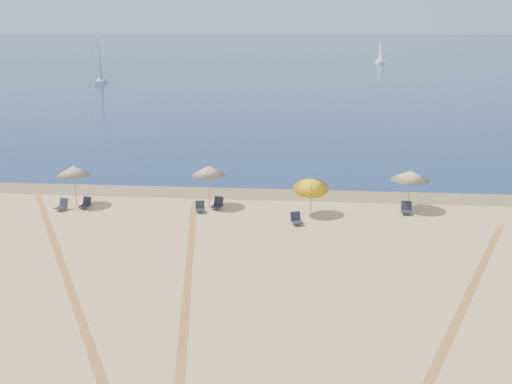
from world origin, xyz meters
TOP-DOWN VIEW (x-y plane):
  - ocean at (0.00, 225.00)m, footprint 500.00×500.00m
  - wet_sand at (0.00, 24.00)m, footprint 500.00×500.00m
  - umbrella_1 at (-10.97, 20.43)m, footprint 1.99×1.99m
  - umbrella_2 at (-2.89, 20.84)m, footprint 1.98×1.98m
  - umbrella_3 at (3.17, 19.81)m, footprint 2.00×2.07m
  - umbrella_4 at (8.95, 21.26)m, footprint 2.29×2.29m
  - chair_2 at (-11.51, 19.62)m, footprint 0.76×0.83m
  - chair_3 at (-10.27, 20.13)m, footprint 0.68×0.75m
  - chair_4 at (-3.29, 19.95)m, footprint 0.66×0.73m
  - chair_5 at (-2.36, 20.62)m, footprint 0.80×0.86m
  - chair_6 at (2.38, 18.31)m, footprint 0.78×0.83m
  - chair_7 at (8.74, 20.61)m, footprint 0.66×0.76m
  - sailboat_0 at (-33.26, 88.13)m, footprint 2.30×5.33m
  - sailboat_1 at (21.90, 139.63)m, footprint 1.91×5.48m
  - tire_tracks at (-0.50, 8.21)m, footprint 53.25×42.76m

SIDE VIEW (x-z plane):
  - tire_tracks at x=-0.50m, z-range 0.00..0.00m
  - wet_sand at x=0.00m, z-range 0.00..0.00m
  - ocean at x=0.00m, z-range 0.01..0.01m
  - chair_4 at x=-3.29m, z-range -0.04..0.61m
  - chair_3 at x=-10.27m, z-range -0.04..0.62m
  - chair_6 at x=2.38m, z-range -0.04..0.65m
  - chair_2 at x=-11.51m, z-range -0.04..0.66m
  - chair_5 at x=-2.36m, z-range -0.04..0.68m
  - chair_7 at x=8.74m, z-range -0.04..0.69m
  - umbrella_3 at x=3.17m, z-range 0.66..3.15m
  - umbrella_4 at x=8.95m, z-range 0.91..3.41m
  - umbrella_1 at x=-10.97m, z-range 0.94..3.52m
  - umbrella_2 at x=-2.89m, z-range 0.98..3.64m
  - sailboat_0 at x=-33.26m, z-range -1.52..6.18m
  - sailboat_1 at x=21.90m, z-range -1.58..6.42m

